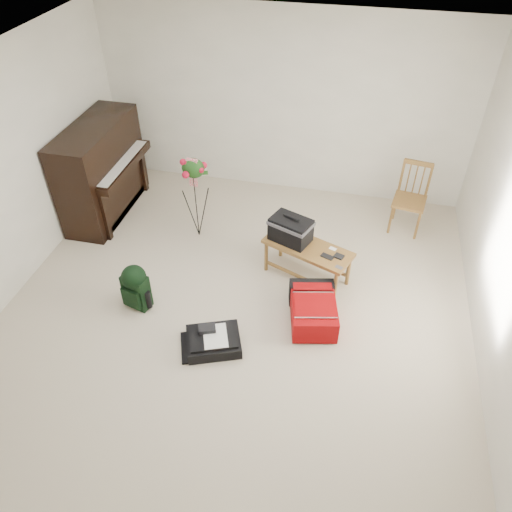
% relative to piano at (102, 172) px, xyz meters
% --- Properties ---
extents(floor, '(5.00, 5.50, 0.01)m').
position_rel_piano_xyz_m(floor, '(2.19, -1.60, -0.60)').
color(floor, '#BBAE96').
rests_on(floor, ground).
extents(ceiling, '(5.00, 5.50, 0.01)m').
position_rel_piano_xyz_m(ceiling, '(2.19, -1.60, 1.90)').
color(ceiling, white).
rests_on(ceiling, wall_back).
extents(wall_back, '(5.00, 0.04, 2.50)m').
position_rel_piano_xyz_m(wall_back, '(2.19, 1.15, 0.65)').
color(wall_back, beige).
rests_on(wall_back, floor).
extents(piano, '(0.71, 1.50, 1.25)m').
position_rel_piano_xyz_m(piano, '(0.00, 0.00, 0.00)').
color(piano, black).
rests_on(piano, floor).
extents(bench, '(1.09, 0.75, 0.78)m').
position_rel_piano_xyz_m(bench, '(2.69, -0.76, -0.05)').
color(bench, olive).
rests_on(bench, floor).
extents(dining_chair, '(0.45, 0.45, 0.92)m').
position_rel_piano_xyz_m(dining_chair, '(3.97, 0.51, -0.15)').
color(dining_chair, olive).
rests_on(dining_chair, floor).
extents(red_suitcase, '(0.60, 0.78, 0.30)m').
position_rel_piano_xyz_m(red_suitcase, '(3.02, -1.38, -0.44)').
color(red_suitcase, '#9D0609').
rests_on(red_suitcase, floor).
extents(black_duffel, '(0.65, 0.59, 0.22)m').
position_rel_piano_xyz_m(black_duffel, '(2.09, -2.00, -0.52)').
color(black_duffel, black).
rests_on(black_duffel, floor).
extents(green_backpack, '(0.31, 0.28, 0.55)m').
position_rel_piano_xyz_m(green_backpack, '(1.12, -1.63, -0.30)').
color(green_backpack, black).
rests_on(green_backpack, floor).
extents(flower_stand, '(0.40, 0.40, 1.15)m').
position_rel_piano_xyz_m(flower_stand, '(1.37, -0.26, -0.04)').
color(flower_stand, black).
rests_on(flower_stand, floor).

